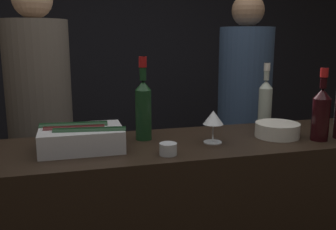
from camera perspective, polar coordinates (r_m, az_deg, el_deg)
The scene contains 10 objects.
wall_back_chalkboard at distance 3.67m, azimuth -8.61°, elevation 10.07°, with size 6.40×0.06×2.80m.
ice_bin_with_bottles at distance 1.58m, azimuth -13.15°, elevation -3.23°, with size 0.35×0.24×0.11m.
bowl_white at distance 1.81m, azimuth 16.31°, elevation -2.13°, with size 0.20×0.20×0.07m.
wine_glass at distance 1.63m, azimuth 6.91°, elevation -0.59°, with size 0.09×0.09×0.14m.
candle_votive at distance 1.47m, azimuth 0.02°, elevation -5.20°, with size 0.07×0.07×0.05m.
red_wine_bottle_burgundy at distance 1.67m, azimuth -3.78°, elevation 1.36°, with size 0.07×0.07×0.37m.
white_wine_bottle at distance 1.99m, azimuth 14.60°, elevation 2.17°, with size 0.07×0.07×0.33m.
red_wine_bottle_tall at distance 1.79m, azimuth 22.29°, elevation 0.50°, with size 0.08×0.08×0.32m.
person_in_hoodie at distance 2.59m, azimuth 11.46°, elevation 0.27°, with size 0.35×0.35×1.78m.
person_blond_tee at distance 2.20m, azimuth -18.75°, elevation -1.66°, with size 0.35×0.35×1.80m.
Camera 1 is at (-0.41, -1.27, 1.50)m, focal length 40.00 mm.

